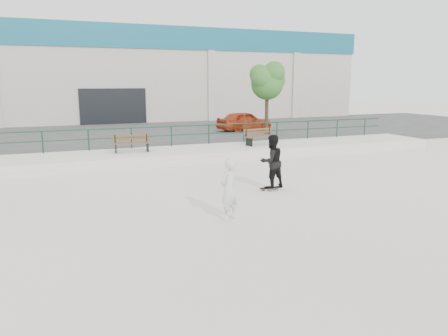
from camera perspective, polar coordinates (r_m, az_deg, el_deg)
name	(u,v)px	position (r m, az deg, el deg)	size (l,w,h in m)	color
ground	(240,219)	(11.99, 2.16, -6.72)	(120.00, 120.00, 0.00)	white
ledge	(158,156)	(20.74, -8.57, 1.53)	(30.00, 3.00, 0.50)	silver
parking_strip	(128,136)	(29.00, -12.49, 4.13)	(60.00, 14.00, 0.50)	#353535
railing	(152,132)	(21.86, -9.44, 4.63)	(28.00, 0.06, 1.03)	#153B27
commercial_building	(100,72)	(42.67, -15.94, 11.97)	(44.20, 16.33, 8.00)	#ACA89B
bench_left	(132,143)	(20.61, -11.99, 3.16)	(1.77, 0.65, 0.80)	#52301C
bench_right	(260,137)	(22.55, 4.75, 4.10)	(1.90, 0.90, 0.84)	#52301C
tree	(268,80)	(27.30, 5.72, 11.39)	(2.48, 2.20, 4.41)	#3E301F
red_car	(244,121)	(28.93, 2.68, 6.14)	(1.52, 3.77, 1.28)	#A63014
skateboard	(271,188)	(15.21, 6.16, -2.62)	(0.79, 0.23, 0.09)	black
standing_skater	(272,161)	(15.01, 6.23, 0.86)	(0.89, 0.69, 1.83)	black
seated_skater	(229,189)	(11.74, 0.62, -2.78)	(0.62, 0.41, 1.70)	silver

